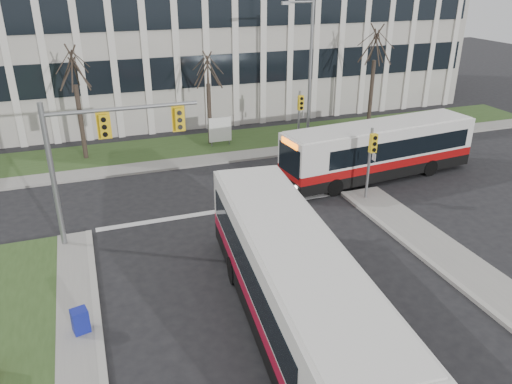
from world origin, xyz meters
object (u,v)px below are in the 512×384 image
object	(u,v)px
bus_main	(292,287)
bus_cross	(379,152)
directory_sign	(220,130)
newspaper_box_blue	(81,322)
streetlight	(308,66)

from	to	relation	value
bus_main	bus_cross	distance (m)	14.32
bus_main	directory_sign	bearing A→B (deg)	86.26
bus_main	bus_cross	xyz separation A→B (m)	(9.77, 10.47, -0.14)
newspaper_box_blue	bus_main	bearing A→B (deg)	-30.53
directory_sign	newspaper_box_blue	xyz separation A→B (m)	(-9.30, -16.47, -0.70)
streetlight	newspaper_box_blue	xyz separation A→B (m)	(-14.83, -15.17, -4.72)
directory_sign	bus_cross	xyz separation A→B (m)	(6.89, -8.00, 0.35)
bus_main	bus_cross	bearing A→B (deg)	52.08
streetlight	bus_main	bearing A→B (deg)	-116.10
bus_main	streetlight	bearing A→B (deg)	69.02
bus_cross	newspaper_box_blue	bearing A→B (deg)	-68.26
bus_cross	newspaper_box_blue	size ratio (longest dim) A/B	11.97
streetlight	newspaper_box_blue	distance (m)	21.73
streetlight	directory_sign	bearing A→B (deg)	166.77
bus_cross	directory_sign	bearing A→B (deg)	-145.11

